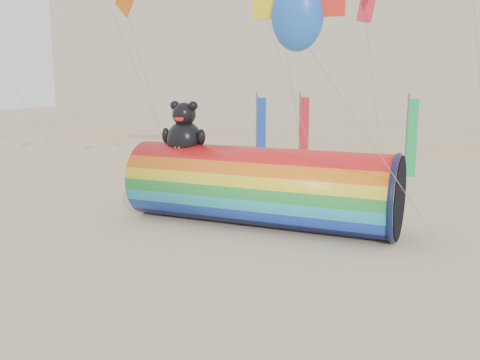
% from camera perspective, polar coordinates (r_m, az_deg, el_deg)
% --- Properties ---
extents(ground, '(160.00, 160.00, 0.00)m').
position_cam_1_polar(ground, '(18.80, -3.27, -7.87)').
color(ground, '#CCB58C').
rests_on(ground, ground).
extents(hotel_building, '(60.40, 15.40, 20.60)m').
position_cam_1_polar(hotel_building, '(65.16, 5.90, 14.40)').
color(hotel_building, '#B7AD99').
rests_on(hotel_building, ground).
extents(windsock_assembly, '(11.20, 3.41, 5.16)m').
position_cam_1_polar(windsock_assembly, '(22.05, 2.12, -0.48)').
color(windsock_assembly, red).
rests_on(windsock_assembly, ground).
extents(festival_banners, '(9.36, 2.07, 5.20)m').
position_cam_1_polar(festival_banners, '(32.98, 8.80, 4.72)').
color(festival_banners, '#59595E').
rests_on(festival_banners, ground).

